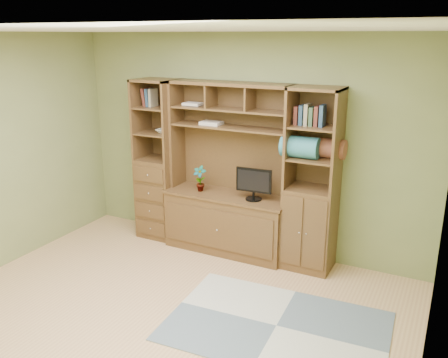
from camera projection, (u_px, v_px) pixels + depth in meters
The scene contains 11 objects.
room at pixel (148, 192), 3.99m from camera, with size 4.60×4.10×2.64m.
center_hutch at pixel (227, 171), 5.60m from camera, with size 1.54×0.53×2.05m, color #54381D.
left_tower at pixel (158, 160), 6.07m from camera, with size 0.50×0.45×2.05m, color #54381D.
right_tower at pixel (312, 181), 5.19m from camera, with size 0.55×0.45×2.05m, color #54381D.
rug at pixel (276, 326), 4.34m from camera, with size 1.97×1.31×0.01m, color #939898.
monitor at pixel (254, 178), 5.43m from camera, with size 0.42×0.19×0.52m, color black.
orchid at pixel (200, 179), 5.76m from camera, with size 0.17×0.11×0.32m, color #A15C36.
magazines at pixel (212, 123), 5.63m from camera, with size 0.25×0.18×0.04m, color beige.
bowl at pixel (164, 131), 5.91m from camera, with size 0.20×0.20×0.05m, color silver.
blanket_teal at pixel (300, 147), 5.10m from camera, with size 0.41×0.24×0.24m, color teal.
blanket_red at pixel (328, 148), 5.10m from camera, with size 0.38×0.21×0.21m, color brown.
Camera 1 is at (2.28, -3.09, 2.57)m, focal length 38.00 mm.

